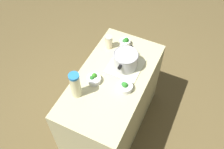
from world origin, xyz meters
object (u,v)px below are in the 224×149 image
broccoli_bowl_center (125,87)px  cooking_pot (126,60)px  lemonade_pitcher (75,85)px  broccoli_bowl_front (94,79)px  broccoli_bowl_back (125,42)px  mason_jar (109,42)px

broccoli_bowl_center → cooking_pot: bearing=-157.3°
cooking_pot → lemonade_pitcher: lemonade_pitcher is taller
cooking_pot → broccoli_bowl_center: size_ratio=2.21×
broccoli_bowl_front → broccoli_bowl_center: (-0.04, 0.28, 0.00)m
broccoli_bowl_center → broccoli_bowl_back: (-0.49, -0.21, 0.00)m
lemonade_pitcher → mason_jar: lemonade_pitcher is taller
broccoli_bowl_front → broccoli_bowl_center: broccoli_bowl_center is taller
lemonade_pitcher → broccoli_bowl_center: 0.42m
mason_jar → lemonade_pitcher: bearing=-0.1°
lemonade_pitcher → broccoli_bowl_front: bearing=161.0°
lemonade_pitcher → broccoli_bowl_front: 0.22m
cooking_pot → mason_jar: (-0.16, -0.25, -0.02)m
cooking_pot → broccoli_bowl_front: size_ratio=2.37×
lemonade_pitcher → broccoli_bowl_center: bearing=122.9°
lemonade_pitcher → broccoli_bowl_front: lemonade_pitcher is taller
cooking_pot → lemonade_pitcher: size_ratio=1.14×
cooking_pot → broccoli_bowl_center: (0.23, 0.10, -0.06)m
cooking_pot → broccoli_bowl_front: (0.27, -0.18, -0.06)m
broccoli_bowl_back → broccoli_bowl_center: bearing=23.4°
broccoli_bowl_center → broccoli_bowl_back: bearing=-156.6°
cooking_pot → broccoli_bowl_back: 0.29m
broccoli_bowl_front → broccoli_bowl_center: size_ratio=0.93×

